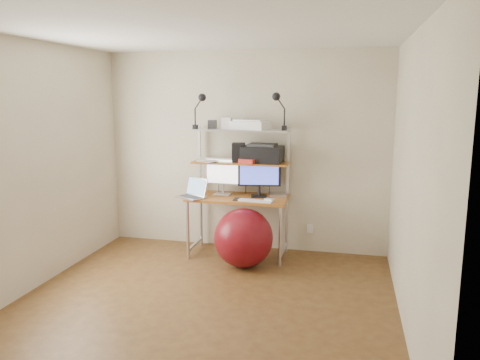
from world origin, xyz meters
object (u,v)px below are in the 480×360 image
object	(u,v)px
printer	(262,154)
exercise_ball	(243,238)
laptop	(194,193)
monitor_silver	(223,174)
monitor_black	(259,175)

from	to	relation	value
printer	exercise_ball	bearing A→B (deg)	-99.43
laptop	monitor_silver	bearing A→B (deg)	68.94
exercise_ball	printer	bearing A→B (deg)	76.73
laptop	exercise_ball	size ratio (longest dim) A/B	0.63
printer	exercise_ball	distance (m)	1.05
monitor_silver	laptop	xyz separation A→B (m)	(-0.30, -0.23, -0.21)
monitor_silver	monitor_black	bearing A→B (deg)	0.70
monitor_silver	laptop	world-z (taller)	monitor_silver
monitor_silver	laptop	size ratio (longest dim) A/B	1.15
laptop	printer	distance (m)	0.96
monitor_black	printer	world-z (taller)	printer
monitor_silver	printer	bearing A→B (deg)	8.76
monitor_silver	monitor_black	size ratio (longest dim) A/B	0.95
laptop	printer	size ratio (longest dim) A/B	0.85
laptop	exercise_ball	world-z (taller)	laptop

